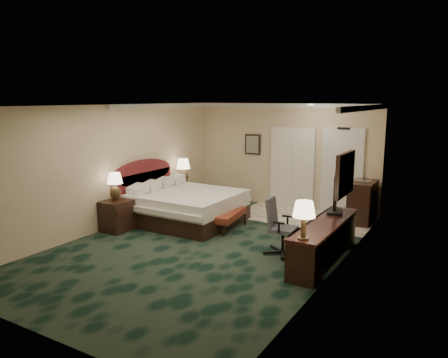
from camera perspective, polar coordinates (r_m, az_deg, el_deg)
The scene contains 24 objects.
floor at distance 8.60m, azimuth -2.29°, elevation -8.72°, with size 5.00×7.50×0.00m, color black.
ceiling at distance 8.12m, azimuth -2.43°, elevation 9.56°, with size 5.00×7.50×0.00m, color silver.
wall_back at distance 11.55m, azimuth 7.83°, elevation 3.05°, with size 5.00×0.00×2.70m, color #BDB088.
wall_front at distance 5.59m, azimuth -23.90°, elevation -5.85°, with size 5.00×0.00×2.70m, color #BDB088.
wall_left at distance 9.83m, azimuth -14.68°, elevation 1.49°, with size 0.00×7.50×2.70m, color #BDB088.
wall_right at distance 7.23m, azimuth 14.51°, elevation -1.67°, with size 0.00×7.50×2.70m, color #BDB088.
crown_molding at distance 8.12m, azimuth -2.43°, elevation 9.21°, with size 5.00×7.50×0.10m, color silver, non-canonical shape.
tile_patch at distance 10.71m, azimuth 10.32°, elevation -4.96°, with size 3.20×1.70×0.01m, color #BAB099.
headboard at distance 10.62m, azimuth -10.47°, elevation -1.25°, with size 0.12×2.00×1.40m, color #4C0E16, non-canonical shape.
entry_door at distance 11.06m, azimuth 15.15°, elevation 0.88°, with size 1.02×0.06×2.18m, color silver.
closet_doors at distance 11.46m, azimuth 8.87°, elevation 1.45°, with size 1.20×0.06×2.10m, color silver.
wall_art at distance 11.86m, azimuth 3.77°, elevation 4.53°, with size 0.45×0.06×0.55m, color #57685F.
wall_mirror at distance 7.77m, azimuth 15.54°, elevation 0.62°, with size 0.05×0.95×0.75m, color white.
bed at distance 10.13m, azimuth -4.80°, elevation -3.69°, with size 2.22×2.06×0.70m, color white.
nightstand_near at distance 9.74m, azimuth -13.81°, elevation -4.68°, with size 0.53×0.61×0.66m, color black.
nightstand_far at distance 11.54m, azimuth -5.52°, elevation -2.17°, with size 0.49×0.56×0.61m, color black.
lamp_near at distance 9.58m, azimuth -14.03°, elevation -1.02°, with size 0.33×0.33×0.61m, color #332211, non-canonical shape.
lamp_far at distance 11.41m, azimuth -5.34°, elevation 0.97°, with size 0.35×0.35×0.67m, color #332211, non-canonical shape.
bed_bench at distance 9.59m, azimuth 0.62°, elevation -5.43°, with size 0.40×1.16×0.39m, color brown.
desk at distance 7.92m, azimuth 12.95°, elevation -8.01°, with size 0.53×2.46×0.71m, color black.
tv at distance 8.38m, azimuth 14.40°, elevation -1.78°, with size 0.08×1.00×0.78m, color black.
desk_lamp at distance 6.76m, azimuth 10.37°, elevation -5.30°, with size 0.35×0.35×0.61m, color #332211, non-canonical shape.
desk_chair at distance 8.09m, azimuth 7.74°, elevation -6.22°, with size 0.60×0.56×1.03m, color #484850, non-canonical shape.
minibar at distance 10.52m, azimuth 17.62°, elevation -2.90°, with size 0.51×0.91×0.96m, color black.
Camera 1 is at (4.43, -6.81, 2.84)m, focal length 35.00 mm.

